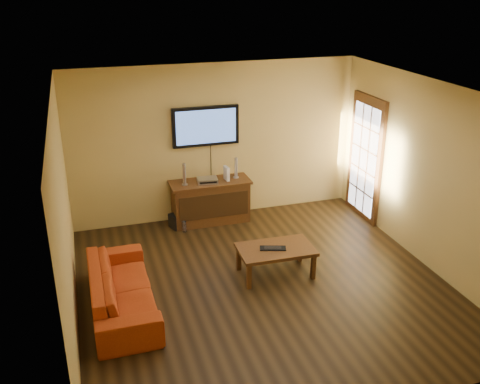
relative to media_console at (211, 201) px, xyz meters
name	(u,v)px	position (x,y,z in m)	size (l,w,h in m)	color
ground_plane	(263,285)	(0.18, -2.23, -0.38)	(5.00, 5.00, 0.00)	black
room_walls	(250,157)	(0.18, -1.61, 1.31)	(5.00, 5.00, 5.00)	tan
french_door	(365,159)	(2.64, -0.53, 0.67)	(0.07, 1.02, 2.22)	#42240F
media_console	(211,201)	(0.00, 0.00, 0.00)	(1.38, 0.53, 0.75)	#42240F
television	(206,126)	(0.00, 0.22, 1.28)	(1.14, 0.08, 0.67)	black
coffee_table	(276,251)	(0.45, -2.01, -0.01)	(1.09, 0.67, 0.43)	#42240F
sofa	(121,282)	(-1.74, -2.22, 0.01)	(1.97, 0.57, 0.77)	#A93912
speaker_left	(184,175)	(-0.45, -0.03, 0.54)	(0.10, 0.10, 0.37)	silver
speaker_right	(236,169)	(0.47, 0.04, 0.54)	(0.10, 0.10, 0.36)	silver
av_receiver	(207,180)	(-0.05, -0.03, 0.41)	(0.34, 0.24, 0.08)	silver
game_console	(227,173)	(0.29, -0.02, 0.49)	(0.05, 0.17, 0.24)	white
subwoofer	(178,221)	(-0.60, -0.07, -0.26)	(0.24, 0.24, 0.24)	black
bottle	(184,226)	(-0.53, -0.27, -0.28)	(0.07, 0.07, 0.21)	white
keyboard	(273,248)	(0.40, -2.02, 0.06)	(0.39, 0.24, 0.02)	black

